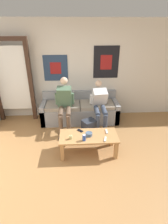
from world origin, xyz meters
TOP-DOWN VIEW (x-y plane):
  - ground_plane at (0.00, 0.00)m, footprint 18.00×18.00m
  - wall_back at (0.00, 2.43)m, footprint 10.00×0.07m
  - door_frame at (-1.59, 2.21)m, footprint 1.00×0.10m
  - couch at (0.12, 2.05)m, footprint 2.04×0.74m
  - coffee_table at (0.24, 0.65)m, footprint 1.15×0.54m
  - person_seated_adult at (-0.26, 1.67)m, footprint 0.47×0.89m
  - person_seated_teen at (0.60, 1.70)m, footprint 0.47×1.00m
  - backpack at (0.32, 1.28)m, footprint 0.39×0.38m
  - ceramic_bowl at (0.25, 0.63)m, footprint 0.14×0.14m
  - pillar_candle at (-0.11, 0.55)m, footprint 0.06×0.06m
  - drink_can_blue at (0.15, 0.48)m, footprint 0.07×0.07m
  - game_controller_near_left at (0.62, 0.75)m, footprint 0.04×0.15m
  - game_controller_near_right at (0.55, 0.48)m, footprint 0.07×0.15m
  - cell_phone at (0.08, 0.82)m, footprint 0.14×0.14m

SIDE VIEW (x-z plane):
  - ground_plane at x=0.00m, z-range 0.00..0.00m
  - backpack at x=0.32m, z-range -0.01..0.38m
  - couch at x=0.12m, z-range -0.09..0.66m
  - coffee_table at x=0.24m, z-range 0.13..0.54m
  - cell_phone at x=0.08m, z-range 0.41..0.42m
  - game_controller_near_left at x=0.62m, z-range 0.41..0.44m
  - game_controller_near_right at x=0.55m, z-range 0.41..0.44m
  - pillar_candle at x=-0.11m, z-range 0.41..0.49m
  - ceramic_bowl at x=0.25m, z-range 0.42..0.49m
  - drink_can_blue at x=0.15m, z-range 0.41..0.54m
  - person_seated_teen at x=0.60m, z-range 0.06..1.20m
  - person_seated_adult at x=-0.26m, z-range 0.05..1.32m
  - door_frame at x=-1.59m, z-range 0.12..2.27m
  - wall_back at x=0.00m, z-range 0.00..2.55m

